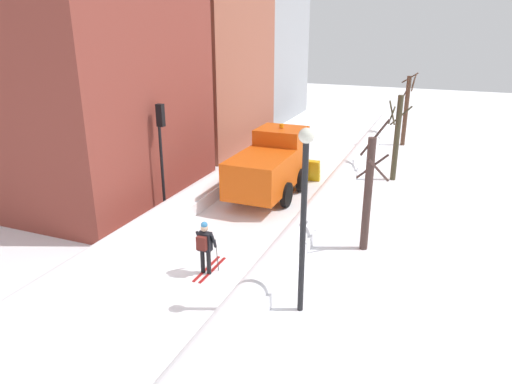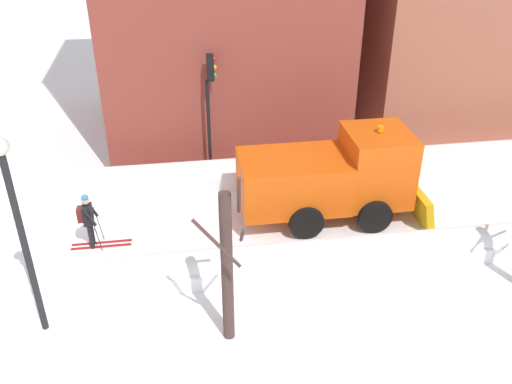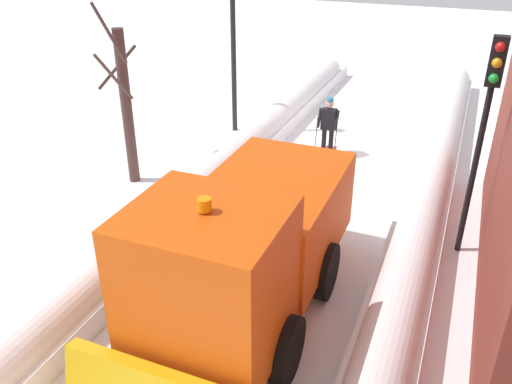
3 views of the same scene
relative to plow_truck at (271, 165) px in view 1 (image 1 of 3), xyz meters
name	(u,v)px [view 1 (image 1 of 3)]	position (x,y,z in m)	size (l,w,h in m)	color
ground_plane	(283,186)	(0.09, 1.48, -1.48)	(80.00, 80.00, 0.00)	white
snowbank_left	(234,171)	(-2.54, 1.48, -1.04)	(1.10, 36.00, 1.01)	white
snowbank_right	(336,185)	(2.73, 1.48, -1.10)	(1.10, 36.00, 0.92)	white
plow_truck	(271,165)	(0.00, 0.00, 0.00)	(3.20, 5.98, 3.12)	#DB510F
skier	(205,245)	(0.63, -7.65, -0.48)	(0.62, 1.80, 1.81)	black
traffic_light_pole	(161,138)	(-3.40, -3.61, 1.73)	(0.28, 0.42, 4.58)	black
street_lamp	(304,200)	(4.05, -8.47, 1.82)	(0.40, 0.40, 5.21)	black
bare_tree_near	(368,192)	(5.03, -3.93, 0.66)	(1.16, 1.18, 4.67)	#46322D
bare_tree_mid	(397,137)	(4.99, 4.52, 0.76)	(1.17, 1.28, 4.30)	#403A27
bare_tree_far	(406,109)	(4.70, 12.21, 0.87)	(0.99, 0.88, 4.65)	#4E3426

